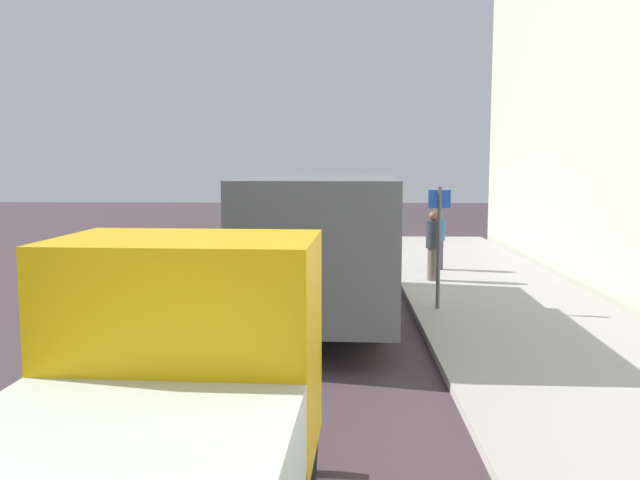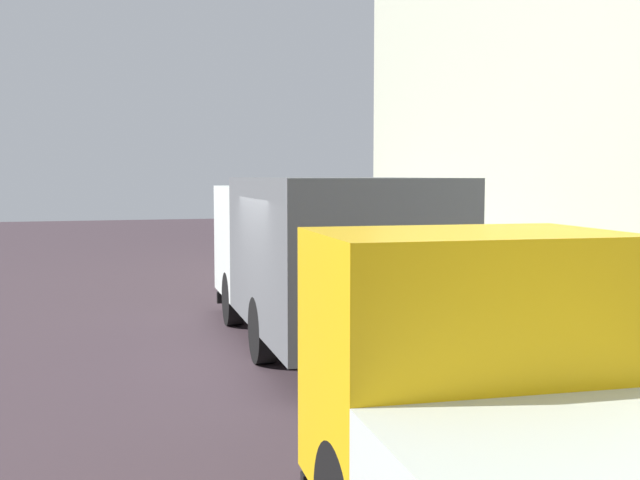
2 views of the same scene
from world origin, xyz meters
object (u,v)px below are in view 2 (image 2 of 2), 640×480
at_px(pedestrian_walking, 382,256).
at_px(pedestrian_standing, 371,251).
at_px(street_sign_post, 430,245).
at_px(large_utility_truck, 317,250).
at_px(small_flatbed_truck, 546,458).

distance_m(pedestrian_walking, pedestrian_standing, 1.81).
distance_m(pedestrian_walking, street_sign_post, 3.38).
bearing_deg(pedestrian_standing, large_utility_truck, 75.10).
relative_size(pedestrian_standing, street_sign_post, 0.65).
relative_size(small_flatbed_truck, pedestrian_walking, 2.85).
bearing_deg(large_utility_truck, small_flatbed_truck, -95.31).
distance_m(large_utility_truck, pedestrian_standing, 6.34).
distance_m(large_utility_truck, pedestrian_walking, 4.63).
height_order(pedestrian_standing, street_sign_post, street_sign_post).
bearing_deg(street_sign_post, small_flatbed_truck, -110.30).
height_order(large_utility_truck, street_sign_post, large_utility_truck).
bearing_deg(small_flatbed_truck, large_utility_truck, 85.62).
relative_size(large_utility_truck, street_sign_post, 3.00).
distance_m(large_utility_truck, street_sign_post, 2.31).
bearing_deg(pedestrian_standing, street_sign_post, 95.34).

